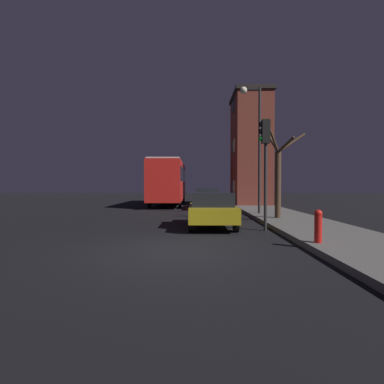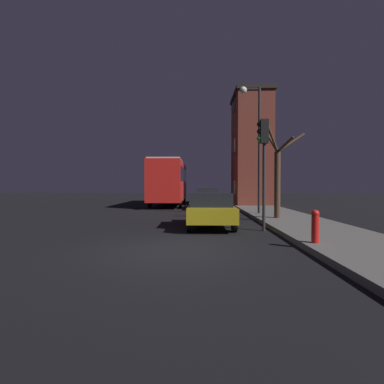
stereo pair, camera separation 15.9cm
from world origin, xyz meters
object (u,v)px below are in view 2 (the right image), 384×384
streetlamp (254,131)px  car_mid_lane (207,198)px  car_near_lane (210,209)px  bare_tree (278,174)px  traffic_light (263,151)px  fire_hydrant (315,225)px  bus (169,180)px

streetlamp → car_mid_lane: size_ratio=1.49×
car_near_lane → bare_tree: bearing=31.7°
traffic_light → car_near_lane: 3.16m
bare_tree → car_near_lane: 4.18m
streetlamp → fire_hydrant: size_ratio=7.78×
bare_tree → car_near_lane: size_ratio=1.09×
streetlamp → bare_tree: 3.48m
traffic_light → fire_hydrant: traffic_light is taller
car_near_lane → car_mid_lane: size_ratio=0.87×
car_mid_lane → bare_tree: bearing=-68.1°
streetlamp → fire_hydrant: streetlamp is taller
bare_tree → bus: (-6.37, 11.84, -0.05)m
streetlamp → fire_hydrant: (0.08, -8.58, -4.13)m
bare_tree → car_mid_lane: size_ratio=0.95×
streetlamp → car_mid_lane: (-2.48, 5.61, -3.97)m
fire_hydrant → car_mid_lane: bearing=100.2°
bus → car_near_lane: bearing=-77.6°
fire_hydrant → streetlamp: bearing=90.5°
car_mid_lane → fire_hydrant: bearing=-79.8°
bare_tree → car_near_lane: (-3.32, -2.05, -1.52)m
traffic_light → bare_tree: bare_tree is taller
car_near_lane → fire_hydrant: bearing=-57.5°
car_near_lane → fire_hydrant: car_near_lane is taller
bus → bare_tree: bearing=-61.7°
bus → car_mid_lane: bus is taller
bare_tree → traffic_light: bearing=-114.1°
bare_tree → car_near_lane: bearing=-148.3°
car_mid_lane → bus: bearing=129.1°
streetlamp → car_mid_lane: streetlamp is taller
car_near_lane → car_mid_lane: bearing=89.3°
car_mid_lane → traffic_light: bearing=-80.5°
traffic_light → bare_tree: size_ratio=0.94×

